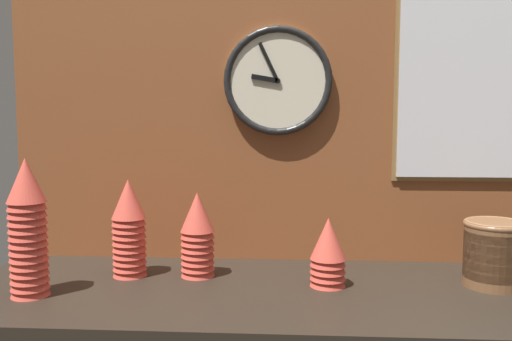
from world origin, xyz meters
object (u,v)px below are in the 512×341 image
Objects in this scene: wall_clock at (278,81)px; cup_stack_center_left at (197,234)px; cup_stack_center_right at (328,252)px; bowl_stack_far_right at (495,252)px; cup_stack_left at (129,228)px; menu_board at (486,88)px; cup_stack_far_left at (28,228)px.

cup_stack_center_left is at bearing -141.85° from wall_clock.
bowl_stack_far_right is (39.84, 2.54, -0.01)cm from cup_stack_center_right.
cup_stack_left is 17.51cm from cup_stack_center_left.
wall_clock is at bearing -179.09° from menu_board.
cup_stack_center_right is at bearing -5.92° from cup_stack_left.
wall_clock reaches higher than cup_stack_left.
menu_board reaches higher than cup_stack_far_left.
cup_stack_left reaches higher than cup_stack_center_left.
bowl_stack_far_right is (107.93, 13.93, -7.45)cm from cup_stack_far_left.
cup_stack_far_left is (-18.11, -16.57, 3.31)cm from cup_stack_left.
cup_stack_far_left is at bearing -163.02° from menu_board.
bowl_stack_far_right is at bearing -1.69° from cup_stack_left.
cup_stack_far_left is 1.98× the size of bowl_stack_far_right.
cup_stack_center_right is at bearing -152.38° from menu_board.
wall_clock is at bearing 120.40° from cup_stack_center_right.
cup_stack_center_right is 0.56× the size of wall_clock.
cup_stack_center_left is 46.83cm from wall_clock.
wall_clock is 0.59× the size of menu_board.
cup_stack_left is at bearing -177.10° from cup_stack_center_left.
menu_board is at bearing 80.72° from bowl_stack_far_right.
bowl_stack_far_right is (72.41, -3.53, -2.49)cm from cup_stack_center_left.
cup_stack_left is 0.79× the size of cup_stack_far_left.
cup_stack_left is at bearing 174.08° from cup_stack_center_right.
cup_stack_center_right is 69.44cm from cup_stack_far_left.
cup_stack_center_left is 72.54cm from bowl_stack_far_right.
menu_board is (111.20, 33.95, 32.38)cm from cup_stack_far_left.
cup_stack_left is at bearing -156.14° from wall_clock.
cup_stack_far_left is at bearing -137.54° from cup_stack_left.
wall_clock reaches higher than cup_stack_center_left.
cup_stack_left is at bearing 42.46° from cup_stack_far_left.
cup_stack_far_left is 1.06× the size of wall_clock.
cup_stack_far_left is (-35.51, -17.45, 4.96)cm from cup_stack_center_left.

